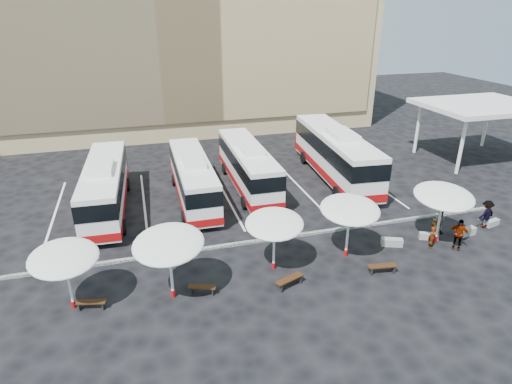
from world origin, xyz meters
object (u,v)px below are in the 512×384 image
object	(u,v)px
conc_bench_1	(428,236)
sunshade_1	(168,244)
sunshade_0	(64,258)
wood_bench_2	(289,280)
wood_bench_0	(91,303)
sunshade_2	(274,224)
conc_bench_0	(392,242)
passenger_3	(486,214)
sunshade_3	(350,210)
passenger_1	(439,221)
bus_3	(335,153)
passenger_0	(433,235)
bus_1	(193,177)
wood_bench_3	(382,267)
bus_0	(105,185)
conc_bench_2	(466,232)
wood_bench_1	(202,288)
bus_2	(248,165)
sunshade_4	(444,196)
passenger_2	(458,234)
conc_bench_3	(492,223)

from	to	relation	value
conc_bench_1	sunshade_1	bearing A→B (deg)	-174.77
sunshade_0	wood_bench_2	world-z (taller)	sunshade_0
wood_bench_0	sunshade_2	bearing A→B (deg)	5.35
conc_bench_0	passenger_3	distance (m)	7.08
sunshade_3	passenger_1	xyz separation A→B (m)	(6.85, 0.89, -2.14)
bus_3	sunshade_1	world-z (taller)	bus_3
wood_bench_0	passenger_0	size ratio (longest dim) A/B	0.83
wood_bench_0	bus_1	bearing A→B (deg)	59.76
sunshade_1	wood_bench_3	world-z (taller)	sunshade_1
bus_0	conc_bench_2	world-z (taller)	bus_0
bus_0	bus_3	size ratio (longest dim) A/B	0.86
conc_bench_0	passenger_3	xyz separation A→B (m)	(7.03, 0.42, 0.70)
sunshade_2	wood_bench_0	distance (m)	9.66
sunshade_2	conc_bench_0	bearing A→B (deg)	2.70
wood_bench_2	conc_bench_1	world-z (taller)	wood_bench_2
wood_bench_1	passenger_3	world-z (taller)	passenger_3
bus_0	bus_2	xyz separation A→B (m)	(10.48, 1.29, -0.01)
wood_bench_3	sunshade_4	bearing A→B (deg)	22.46
bus_0	conc_bench_0	distance (m)	19.20
wood_bench_2	bus_1	bearing A→B (deg)	104.34
sunshade_4	passenger_1	size ratio (longest dim) A/B	2.68
sunshade_1	wood_bench_2	distance (m)	6.39
bus_2	sunshade_0	bearing A→B (deg)	-133.38
passenger_2	bus_2	bearing A→B (deg)	171.70
wood_bench_1	passenger_1	bearing A→B (deg)	7.94
wood_bench_1	wood_bench_3	xyz separation A→B (m)	(9.54, -0.88, 0.05)
bus_0	passenger_0	bearing A→B (deg)	-27.34
sunshade_0	conc_bench_2	size ratio (longest dim) A/B	2.90
bus_3	bus_0	bearing A→B (deg)	-171.16
wood_bench_0	conc_bench_3	xyz separation A→B (m)	(24.54, 1.65, -0.12)
bus_2	bus_3	size ratio (longest dim) A/B	0.85
sunshade_0	wood_bench_3	distance (m)	15.83
bus_0	sunshade_0	xyz separation A→B (m)	(-1.28, -10.73, 0.87)
sunshade_1	passenger_0	world-z (taller)	sunshade_1
sunshade_4	passenger_3	bearing A→B (deg)	10.29
bus_1	passenger_2	xyz separation A→B (m)	(13.83, -11.22, -0.83)
conc_bench_2	sunshade_2	bearing A→B (deg)	-179.14
conc_bench_1	passenger_3	xyz separation A→B (m)	(4.43, 0.36, 0.73)
bus_1	conc_bench_3	distance (m)	20.45
sunshade_0	passenger_1	world-z (taller)	sunshade_0
conc_bench_3	passenger_0	size ratio (longest dim) A/B	0.63
bus_3	sunshade_0	distance (m)	22.63
conc_bench_2	conc_bench_3	distance (m)	2.65
sunshade_4	passenger_0	distance (m)	2.32
sunshade_2	wood_bench_3	xyz separation A→B (m)	(5.43, -2.02, -2.37)
conc_bench_3	passenger_2	distance (m)	4.63
bus_2	sunshade_4	world-z (taller)	bus_2
passenger_1	bus_3	bearing A→B (deg)	-28.04
wood_bench_2	sunshade_4	bearing A→B (deg)	10.07
sunshade_2	passenger_3	bearing A→B (deg)	3.06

